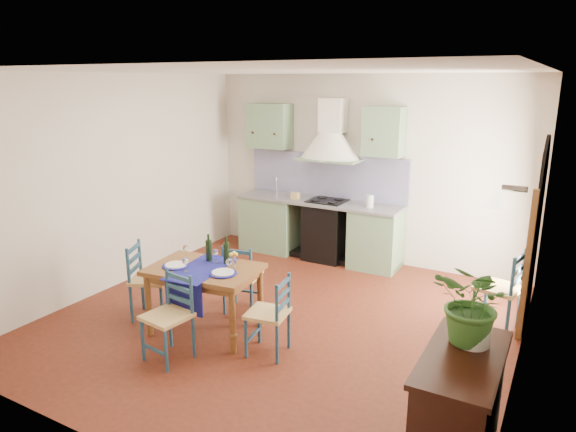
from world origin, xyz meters
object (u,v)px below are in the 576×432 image
object	(u,v)px
dining_table	(204,275)
potted_plant	(475,304)
sideboard	(458,411)
chair_near	(169,316)

from	to	relation	value
dining_table	potted_plant	world-z (taller)	potted_plant
sideboard	potted_plant	xyz separation A→B (m)	(0.02, 0.19, 0.72)
sideboard	potted_plant	world-z (taller)	potted_plant
chair_near	sideboard	xyz separation A→B (m)	(2.81, -0.24, 0.06)
chair_near	dining_table	bearing A→B (deg)	94.70
chair_near	sideboard	world-z (taller)	sideboard
potted_plant	dining_table	bearing A→B (deg)	166.68
dining_table	sideboard	distance (m)	3.00
potted_plant	chair_near	bearing A→B (deg)	178.98
dining_table	chair_near	size ratio (longest dim) A/B	1.43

